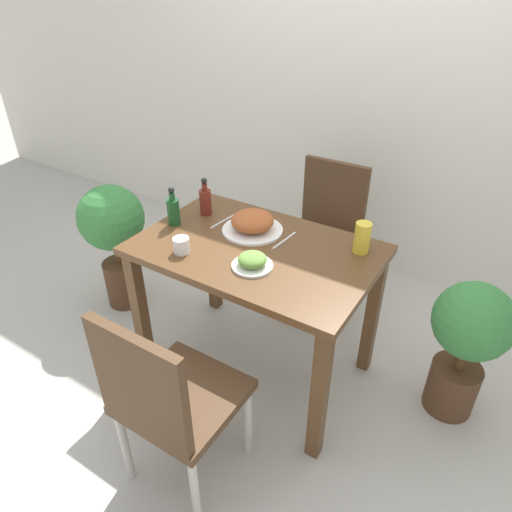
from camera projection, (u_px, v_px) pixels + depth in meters
The scene contains 15 objects.
ground_plane at pixel (256, 365), 2.48m from camera, with size 16.00×16.00×0.00m, color #B7B2A8.
wall_back at pixel (373, 72), 2.72m from camera, with size 8.00×0.05×2.60m.
dining_table at pixel (256, 268), 2.14m from camera, with size 1.09×0.71×0.75m.
chair_near at pixel (168, 398), 1.67m from camera, with size 0.42×0.42×0.89m.
chair_far at pixel (324, 229), 2.75m from camera, with size 0.42×0.42×0.89m.
food_plate at pixel (252, 223), 2.18m from camera, with size 0.29×0.29×0.10m.
side_plate at pixel (252, 261), 1.92m from camera, with size 0.18×0.18×0.07m.
drink_cup at pixel (181, 245), 2.02m from camera, with size 0.07×0.07×0.07m.
juice_glass at pixel (362, 238), 2.00m from camera, with size 0.07×0.07×0.14m.
sauce_bottle at pixel (173, 210), 2.22m from camera, with size 0.06×0.06×0.20m.
condiment_bottle at pixel (205, 200), 2.31m from camera, with size 0.06×0.06×0.20m.
fork_utensil at pixel (223, 221), 2.28m from camera, with size 0.03×0.18×0.00m.
spoon_utensil at pixel (284, 240), 2.12m from camera, with size 0.02×0.19×0.00m.
potted_plant_left at pixel (113, 231), 2.68m from camera, with size 0.38×0.38×0.80m.
potted_plant_right at pixel (468, 339), 2.02m from camera, with size 0.35×0.35×0.71m.
Camera 1 is at (0.95, -1.50, 1.83)m, focal length 32.00 mm.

